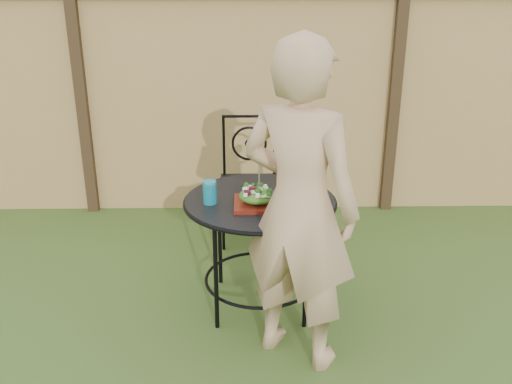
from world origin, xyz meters
The scene contains 9 objects.
ground centered at (0.00, 0.00, 0.00)m, with size 60.00×60.00×0.00m, color #224014.
fence centered at (0.00, 2.19, 0.95)m, with size 8.00×0.12×1.90m.
patio_table centered at (0.14, 0.62, 0.59)m, with size 0.92×0.92×0.72m.
patio_chair centered at (0.08, 1.62, 0.50)m, with size 0.46×0.46×0.95m.
diner centered at (0.33, 0.12, 0.88)m, with size 0.64×0.42×1.76m, color tan.
salad_plate centered at (0.12, 0.52, 0.74)m, with size 0.27×0.27×0.02m, color #4C0F0A.
salad centered at (0.12, 0.52, 0.79)m, with size 0.21×0.21×0.08m, color #235614.
fork centered at (0.13, 0.52, 0.92)m, with size 0.01×0.01×0.18m, color silver.
drinking_glass centered at (-0.15, 0.56, 0.79)m, with size 0.08×0.08×0.14m, color #0D839E.
Camera 1 is at (0.06, -2.54, 2.03)m, focal length 40.00 mm.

